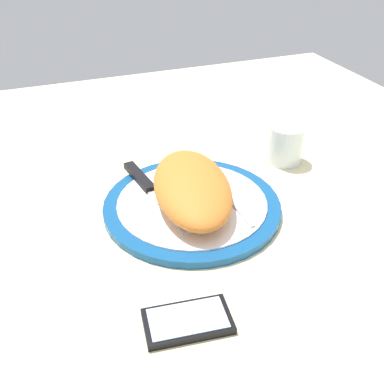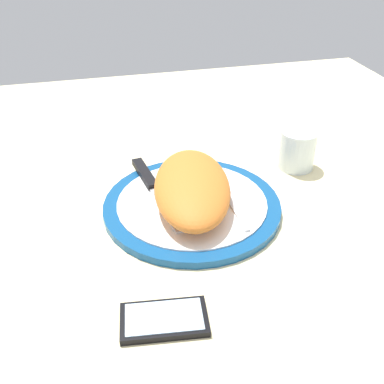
# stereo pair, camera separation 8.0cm
# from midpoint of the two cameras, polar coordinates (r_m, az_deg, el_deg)

# --- Properties ---
(ground_plane) EXTENTS (1.50, 1.50, 0.03)m
(ground_plane) POSITION_cam_midpoint_polar(r_m,az_deg,el_deg) (0.83, 2.76, -3.09)
(ground_plane) COLOR beige
(plate) EXTENTS (0.32, 0.32, 0.02)m
(plate) POSITION_cam_midpoint_polar(r_m,az_deg,el_deg) (0.82, 2.81, -1.79)
(plate) COLOR navy
(plate) RESTS_ON ground_plane
(calzone) EXTENTS (0.27, 0.18, 0.06)m
(calzone) POSITION_cam_midpoint_polar(r_m,az_deg,el_deg) (0.80, 2.65, 0.46)
(calzone) COLOR orange
(calzone) RESTS_ON plate
(fork) EXTENTS (0.16, 0.02, 0.00)m
(fork) POSITION_cam_midpoint_polar(r_m,az_deg,el_deg) (0.82, 7.50, -1.07)
(fork) COLOR silver
(fork) RESTS_ON plate
(knife) EXTENTS (0.25, 0.06, 0.01)m
(knife) POSITION_cam_midpoint_polar(r_m,az_deg,el_deg) (0.86, -2.67, 1.19)
(knife) COLOR silver
(knife) RESTS_ON plate
(smartphone) EXTENTS (0.08, 0.12, 0.01)m
(smartphone) POSITION_cam_midpoint_polar(r_m,az_deg,el_deg) (0.63, 0.27, -15.88)
(smartphone) COLOR black
(smartphone) RESTS_ON ground_plane
(water_glass) EXTENTS (0.07, 0.07, 0.08)m
(water_glass) POSITION_cam_midpoint_polar(r_m,az_deg,el_deg) (0.97, 15.39, 4.87)
(water_glass) COLOR silver
(water_glass) RESTS_ON ground_plane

